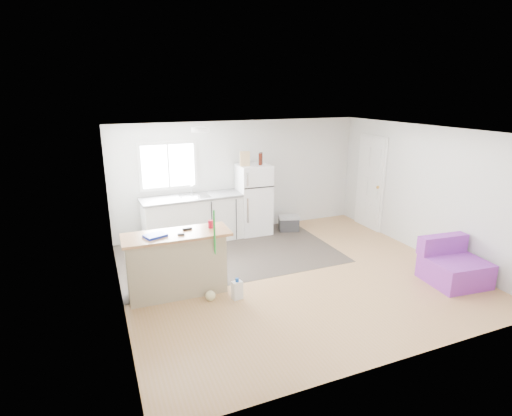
{
  "coord_description": "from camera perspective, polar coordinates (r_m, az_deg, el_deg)",
  "views": [
    {
      "loc": [
        -2.94,
        -5.5,
        2.99
      ],
      "look_at": [
        -0.38,
        0.7,
        1.02
      ],
      "focal_mm": 28.0,
      "sensor_mm": 36.0,
      "label": 1
    }
  ],
  "objects": [
    {
      "name": "refrigerator",
      "position": [
        8.57,
        -0.32,
        1.24
      ],
      "size": [
        0.68,
        0.65,
        1.51
      ],
      "rotation": [
        0.0,
        0.0,
        -0.02
      ],
      "color": "white",
      "rests_on": "floor"
    },
    {
      "name": "cleaner_jug",
      "position": [
        6.07,
        -2.7,
        -11.6
      ],
      "size": [
        0.17,
        0.13,
        0.33
      ],
      "rotation": [
        0.0,
        0.0,
        0.16
      ],
      "color": "white",
      "rests_on": "floor"
    },
    {
      "name": "ceiling_fixture",
      "position": [
        6.95,
        -7.98,
        11.01
      ],
      "size": [
        0.3,
        0.3,
        0.07
      ],
      "primitive_type": "cylinder",
      "color": "white",
      "rests_on": "ceiling"
    },
    {
      "name": "bottle_left",
      "position": [
        8.34,
        0.61,
        6.99
      ],
      "size": [
        0.09,
        0.09,
        0.25
      ],
      "primitive_type": "cylinder",
      "rotation": [
        0.0,
        0.0,
        0.36
      ],
      "color": "#3B120A",
      "rests_on": "refrigerator"
    },
    {
      "name": "tool_a",
      "position": [
        6.14,
        -9.79,
        -2.95
      ],
      "size": [
        0.14,
        0.06,
        0.03
      ],
      "primitive_type": "cube",
      "rotation": [
        0.0,
        0.0,
        0.09
      ],
      "color": "black",
      "rests_on": "peninsula"
    },
    {
      "name": "peninsula",
      "position": [
        6.19,
        -11.3,
        -7.78
      ],
      "size": [
        1.59,
        0.64,
        0.97
      ],
      "rotation": [
        0.0,
        0.0,
        -0.02
      ],
      "color": "tan",
      "rests_on": "floor"
    },
    {
      "name": "room",
      "position": [
        6.49,
        5.49,
        0.26
      ],
      "size": [
        5.51,
        5.01,
        2.41
      ],
      "color": "#A97C47",
      "rests_on": "ground"
    },
    {
      "name": "interior_door",
      "position": [
        9.25,
        16.0,
        3.42
      ],
      "size": [
        0.11,
        0.92,
        2.1
      ],
      "color": "white",
      "rests_on": "right_wall"
    },
    {
      "name": "purple_seat",
      "position": [
        7.26,
        26.29,
        -7.51
      ],
      "size": [
        0.94,
        0.9,
        0.71
      ],
      "rotation": [
        0.0,
        0.0,
        -0.1
      ],
      "color": "purple",
      "rests_on": "floor"
    },
    {
      "name": "window",
      "position": [
        8.23,
        -12.43,
        5.91
      ],
      "size": [
        1.18,
        0.06,
        0.98
      ],
      "color": "white",
      "rests_on": "back_wall"
    },
    {
      "name": "red_cup",
      "position": [
        6.16,
        -6.5,
        -2.3
      ],
      "size": [
        0.09,
        0.09,
        0.12
      ],
      "primitive_type": "cylinder",
      "rotation": [
        0.0,
        0.0,
        0.19
      ],
      "color": "red",
      "rests_on": "peninsula"
    },
    {
      "name": "bottle_right",
      "position": [
        8.46,
        0.7,
        7.12
      ],
      "size": [
        0.09,
        0.09,
        0.25
      ],
      "primitive_type": "cylinder",
      "rotation": [
        0.0,
        0.0,
        0.31
      ],
      "color": "#3B120A",
      "rests_on": "refrigerator"
    },
    {
      "name": "blue_tray",
      "position": [
        5.94,
        -14.2,
        -3.84
      ],
      "size": [
        0.36,
        0.31,
        0.04
      ],
      "primitive_type": "cube",
      "rotation": [
        0.0,
        0.0,
        0.35
      ],
      "color": "#1226AD",
      "rests_on": "peninsula"
    },
    {
      "name": "cooler",
      "position": [
        8.89,
        4.71,
        -2.16
      ],
      "size": [
        0.51,
        0.42,
        0.34
      ],
      "rotation": [
        0.0,
        0.0,
        -0.31
      ],
      "color": "#2C2C2F",
      "rests_on": "floor"
    },
    {
      "name": "cardboard_box",
      "position": [
        8.25,
        -1.61,
        7.05
      ],
      "size": [
        0.22,
        0.15,
        0.3
      ],
      "primitive_type": "cube",
      "rotation": [
        0.0,
        0.0,
        -0.25
      ],
      "color": "tan",
      "rests_on": "refrigerator"
    },
    {
      "name": "vinyl_zone",
      "position": [
        7.7,
        -3.94,
        -6.5
      ],
      "size": [
        4.05,
        2.5,
        0.0
      ],
      "primitive_type": "cube",
      "color": "#342C27",
      "rests_on": "floor"
    },
    {
      "name": "mop",
      "position": [
        6.07,
        -6.37,
        -10.8
      ],
      "size": [
        0.28,
        0.39,
        1.4
      ],
      "rotation": [
        0.0,
        0.0,
        -0.28
      ],
      "color": "green",
      "rests_on": "floor"
    },
    {
      "name": "kitchen_cabinets",
      "position": [
        8.27,
        -8.66,
        -1.46
      ],
      "size": [
        2.16,
        0.75,
        1.24
      ],
      "rotation": [
        0.0,
        0.0,
        0.04
      ],
      "color": "white",
      "rests_on": "floor"
    },
    {
      "name": "tool_b",
      "position": [
        5.93,
        -10.65,
        -3.71
      ],
      "size": [
        0.11,
        0.07,
        0.03
      ],
      "primitive_type": "cube",
      "rotation": [
        0.0,
        0.0,
        -0.29
      ],
      "color": "black",
      "rests_on": "peninsula"
    }
  ]
}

